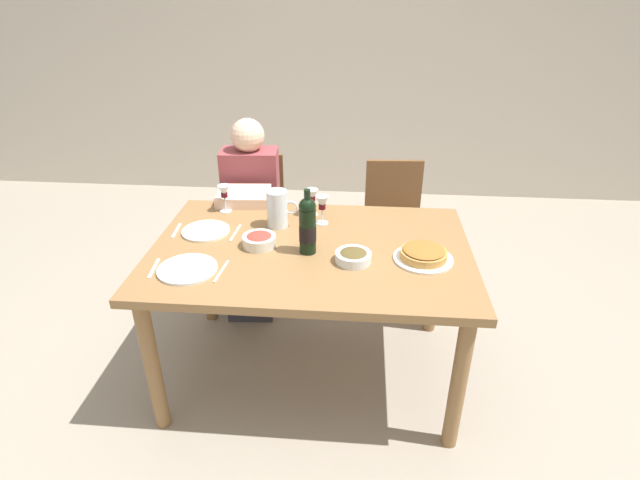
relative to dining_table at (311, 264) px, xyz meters
name	(u,v)px	position (x,y,z in m)	size (l,w,h in m)	color
ground_plane	(312,370)	(0.00, 0.00, -0.67)	(8.00, 8.00, 0.00)	gray
back_wall	(340,40)	(0.00, 2.59, 0.73)	(8.00, 0.10, 2.80)	beige
dining_table	(311,264)	(0.00, 0.00, 0.00)	(1.50, 1.00, 0.76)	olive
wine_bottle	(308,226)	(-0.01, -0.04, 0.23)	(0.08, 0.08, 0.31)	black
water_pitcher	(278,211)	(-0.19, 0.21, 0.18)	(0.16, 0.11, 0.19)	silver
baked_tart	(424,254)	(0.52, -0.07, 0.12)	(0.27, 0.27, 0.06)	white
salad_bowl	(259,240)	(-0.24, -0.01, 0.12)	(0.16, 0.16, 0.06)	silver
olive_bowl	(353,256)	(0.20, -0.12, 0.12)	(0.16, 0.16, 0.05)	silver
wine_glass_left_diner	(322,204)	(0.03, 0.26, 0.20)	(0.07, 0.07, 0.15)	silver
wine_glass_right_diner	(224,193)	(-0.50, 0.37, 0.20)	(0.06, 0.06, 0.15)	silver
wine_glass_centre	(312,197)	(-0.03, 0.36, 0.20)	(0.07, 0.07, 0.14)	silver
dinner_plate_left_setting	(206,231)	(-0.54, 0.11, 0.10)	(0.24, 0.24, 0.01)	silver
dinner_plate_right_setting	(187,269)	(-0.51, -0.25, 0.10)	(0.26, 0.26, 0.01)	silver
fork_left_setting	(177,230)	(-0.69, 0.11, 0.09)	(0.16, 0.01, 0.01)	silver
knife_left_setting	(235,233)	(-0.39, 0.11, 0.09)	(0.18, 0.01, 0.01)	silver
knife_right_setting	(221,271)	(-0.36, -0.25, 0.09)	(0.18, 0.01, 0.01)	silver
spoon_right_setting	(154,268)	(-0.66, -0.25, 0.09)	(0.16, 0.01, 0.01)	silver
chair_left	(256,214)	(-0.46, 0.91, -0.17)	(0.43, 0.43, 0.87)	brown
diner_left	(250,212)	(-0.44, 0.67, -0.05)	(0.36, 0.52, 1.16)	#8E3D42
chair_right	(393,221)	(0.44, 0.86, -0.17)	(0.43, 0.43, 0.87)	brown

